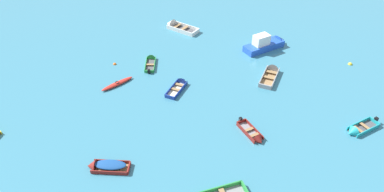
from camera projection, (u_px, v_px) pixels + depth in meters
name	position (u px, v px, depth m)	size (l,w,h in m)	color
rowboat_maroon_near_left	(254.00, 136.00, 28.16)	(2.51, 2.77, 0.85)	gray
rowboat_green_cluster_inner	(151.00, 60.00, 37.23)	(1.56, 3.40, 0.88)	#4C4C51
kayak_red_far_back	(117.00, 84.00, 33.85)	(2.48, 3.10, 0.33)	red
rowboat_grey_distant_center	(272.00, 72.00, 35.36)	(2.00, 4.19, 1.17)	#99754C
rowboat_white_midfield_right	(175.00, 26.00, 43.33)	(4.58, 3.05, 1.43)	#4C4C51
rowboat_deep_blue_far_left	(180.00, 85.00, 33.73)	(1.64, 3.36, 0.93)	beige
rowboat_turquoise_back_row_right	(357.00, 130.00, 28.68)	(3.01, 2.80, 0.97)	#4C4C51
motor_launch_blue_cluster_outer	(266.00, 44.00, 39.17)	(4.87, 4.62, 2.09)	blue
rowboat_maroon_near_right	(103.00, 166.00, 25.56)	(3.21, 1.51, 1.02)	#99754C
mooring_buoy_midfield	(350.00, 64.00, 36.85)	(0.44, 0.44, 0.44)	yellow
mooring_buoy_trailing	(115.00, 64.00, 36.86)	(0.34, 0.34, 0.34)	orange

